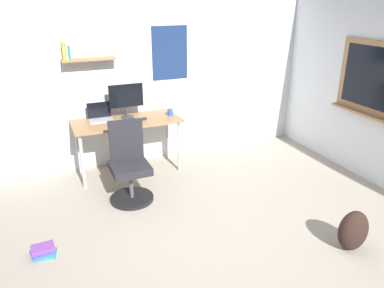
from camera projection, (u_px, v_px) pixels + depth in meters
The scene contains 11 objects.
ground_plane at pixel (229, 248), 3.70m from camera, with size 5.20×5.20×0.00m, color #9E9384.
wall_back at pixel (149, 72), 5.30m from camera, with size 5.00×0.30×2.60m.
desk at pixel (127, 126), 5.04m from camera, with size 1.42×0.61×0.76m.
office_chair at pixel (129, 167), 4.47m from camera, with size 0.52×0.52×0.95m.
laptop at pixel (100, 116), 5.00m from camera, with size 0.31×0.21×0.23m.
monitor_primary at pixel (126, 98), 5.01m from camera, with size 0.46×0.17×0.46m.
keyboard at pixel (123, 122), 4.92m from camera, with size 0.37×0.13×0.02m, color black.
computer_mouse at pixel (143, 119), 5.02m from camera, with size 0.10×0.06×0.03m, color #262628.
coffee_mug at pixel (170, 112), 5.19m from camera, with size 0.08×0.08×0.09m, color #334CA5.
backpack at pixel (353, 231), 3.61m from camera, with size 0.32×0.22×0.42m, color black.
book_stack_on_floor at pixel (43, 251), 3.58m from camera, with size 0.25×0.20×0.09m.
Camera 1 is at (-1.53, -2.67, 2.33)m, focal length 35.18 mm.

